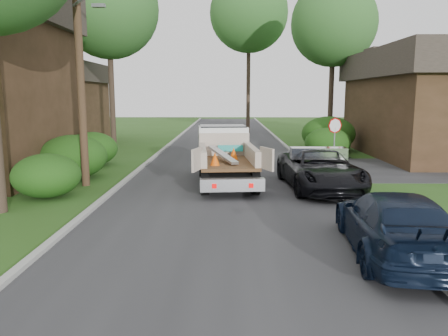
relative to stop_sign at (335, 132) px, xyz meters
name	(u,v)px	position (x,y,z in m)	size (l,w,h in m)	color
ground	(224,222)	(-5.20, -9.00, -1.78)	(120.00, 120.00, 0.00)	#284E16
road	(226,165)	(-5.20, 1.00, -1.77)	(8.00, 90.00, 0.02)	#28282B
curb_left	(145,164)	(-9.30, 1.00, -1.72)	(0.20, 90.00, 0.12)	#9E9E99
curb_right	(307,165)	(-1.10, 1.00, -1.72)	(0.20, 90.00, 0.12)	#9E9E99
stop_sign	(335,132)	(0.00, 0.00, 0.00)	(0.71, 0.32, 2.48)	slate
utility_pole	(79,51)	(-10.68, -4.02, 3.40)	(2.42, 1.25, 10.00)	#382619
house_left_far	(52,102)	(-18.70, 13.00, 1.27)	(7.56, 7.56, 6.00)	#342415
hedge_left_a	(46,176)	(-11.40, -6.00, -1.01)	(2.34, 2.34, 1.53)	#12450F
hedge_left_b	(73,157)	(-11.70, -2.50, -0.84)	(2.86, 2.86, 1.87)	#12450F
hedge_left_c	(92,149)	(-12.00, 1.00, -0.93)	(2.60, 2.60, 1.70)	#12450F
hedge_right_a	(328,143)	(0.60, 4.00, -0.93)	(2.60, 2.60, 1.70)	#12450F
hedge_right_b	(328,134)	(1.30, 7.00, -0.67)	(3.38, 3.38, 2.21)	#12450F
tree_left_far	(108,8)	(-12.70, 8.00, 7.20)	(6.40, 6.40, 12.20)	#2D2119
tree_right_far	(334,24)	(2.30, 11.00, 6.70)	(6.00, 6.00, 11.50)	#2D2119
tree_center_far	(249,13)	(-3.20, 21.00, 9.20)	(7.20, 7.20, 14.60)	#2D2119
flatbed_truck	(224,151)	(-5.24, -2.74, -0.57)	(2.89, 6.02, 2.22)	black
black_pickup	(320,169)	(-1.60, -4.50, -1.02)	(2.50, 5.42, 1.51)	black
navy_suv	(394,224)	(-1.40, -11.50, -1.06)	(2.01, 4.94, 1.43)	black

